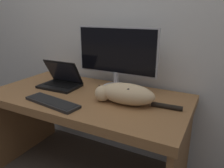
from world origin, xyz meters
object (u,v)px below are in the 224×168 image
external_keyboard (52,102)px  cat (125,93)px  laptop (61,81)px  monitor (116,56)px

external_keyboard → cat: bearing=36.0°
cat → laptop: bearing=169.2°
external_keyboard → cat: cat is taller
monitor → external_keyboard: size_ratio=1.50×
monitor → laptop: 0.52m
monitor → external_keyboard: 0.61m
monitor → cat: size_ratio=1.13×
laptop → cat: 0.63m
monitor → external_keyboard: bearing=-116.9°
laptop → cat: (0.63, -0.08, 0.03)m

